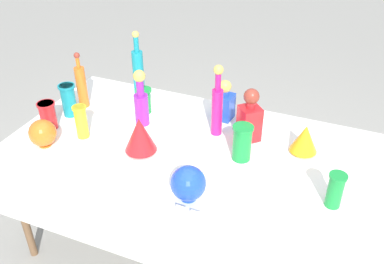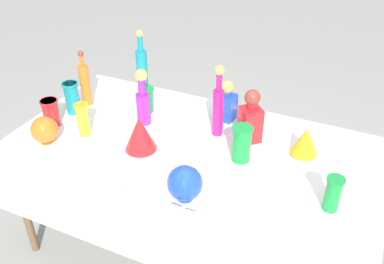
% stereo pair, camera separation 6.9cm
% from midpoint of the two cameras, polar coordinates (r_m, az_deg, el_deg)
% --- Properties ---
extents(ground_plane, '(40.00, 40.00, 0.00)m').
position_cam_midpoint_polar(ground_plane, '(2.78, 0.74, -14.96)').
color(ground_plane, gray).
extents(display_table, '(1.95, 1.06, 0.76)m').
position_cam_midpoint_polar(display_table, '(2.27, 0.46, -3.78)').
color(display_table, white).
rests_on(display_table, ground).
extents(tall_bottle_0, '(0.07, 0.07, 0.42)m').
position_cam_midpoint_polar(tall_bottle_0, '(2.74, -5.97, 8.44)').
color(tall_bottle_0, teal).
rests_on(tall_bottle_0, display_table).
extents(tall_bottle_1, '(0.06, 0.06, 0.41)m').
position_cam_midpoint_polar(tall_bottle_1, '(2.29, 4.38, 3.51)').
color(tall_bottle_1, '#C61972').
rests_on(tall_bottle_1, display_table).
extents(tall_bottle_2, '(0.06, 0.06, 0.35)m').
position_cam_midpoint_polar(tall_bottle_2, '(2.67, -13.34, 6.33)').
color(tall_bottle_2, orange).
rests_on(tall_bottle_2, display_table).
extents(tall_bottle_3, '(0.08, 0.08, 0.34)m').
position_cam_midpoint_polar(tall_bottle_3, '(2.41, -5.74, 4.22)').
color(tall_bottle_3, purple).
rests_on(tall_bottle_3, display_table).
extents(square_decanter_0, '(0.15, 0.15, 0.30)m').
position_cam_midpoint_polar(square_decanter_0, '(2.28, 8.67, 1.78)').
color(square_decanter_0, red).
rests_on(square_decanter_0, display_table).
extents(square_decanter_1, '(0.11, 0.11, 0.24)m').
position_cam_midpoint_polar(square_decanter_1, '(2.47, 5.41, 3.87)').
color(square_decanter_1, blue).
rests_on(square_decanter_1, display_table).
extents(slender_vase_0, '(0.11, 0.11, 0.19)m').
position_cam_midpoint_polar(slender_vase_0, '(2.14, 7.55, -1.44)').
color(slender_vase_0, '#198C38').
rests_on(slender_vase_0, display_table).
extents(slender_vase_1, '(0.08, 0.08, 0.17)m').
position_cam_midpoint_polar(slender_vase_1, '(1.96, 19.26, -7.66)').
color(slender_vase_1, '#198C38').
rests_on(slender_vase_1, display_table).
extents(slender_vase_2, '(0.10, 0.10, 0.15)m').
position_cam_midpoint_polar(slender_vase_2, '(2.56, -5.32, 4.43)').
color(slender_vase_2, '#198C38').
rests_on(slender_vase_2, display_table).
extents(slender_vase_3, '(0.10, 0.10, 0.19)m').
position_cam_midpoint_polar(slender_vase_3, '(2.61, -15.00, 4.54)').
color(slender_vase_3, teal).
rests_on(slender_vase_3, display_table).
extents(slender_vase_4, '(0.08, 0.08, 0.19)m').
position_cam_midpoint_polar(slender_vase_4, '(2.39, -13.55, 1.74)').
color(slender_vase_4, yellow).
rests_on(slender_vase_4, display_table).
extents(slender_vase_5, '(0.10, 0.10, 0.16)m').
position_cam_midpoint_polar(slender_vase_5, '(2.53, -17.58, 2.57)').
color(slender_vase_5, red).
rests_on(slender_vase_5, display_table).
extents(fluted_vase_0, '(0.17, 0.17, 0.20)m').
position_cam_midpoint_polar(fluted_vase_0, '(2.20, -6.07, -0.21)').
color(fluted_vase_0, red).
rests_on(fluted_vase_0, display_table).
extents(fluted_vase_1, '(0.14, 0.14, 0.16)m').
position_cam_midpoint_polar(fluted_vase_1, '(2.25, 15.73, -1.17)').
color(fluted_vase_1, orange).
rests_on(fluted_vase_1, display_table).
extents(round_bowl_0, '(0.14, 0.14, 0.15)m').
position_cam_midpoint_polar(round_bowl_0, '(2.39, -18.30, 0.25)').
color(round_bowl_0, orange).
rests_on(round_bowl_0, display_table).
extents(round_bowl_1, '(0.16, 0.16, 0.17)m').
position_cam_midpoint_polar(round_bowl_1, '(1.90, 0.09, -6.85)').
color(round_bowl_1, blue).
rests_on(round_bowl_1, display_table).
extents(price_tag_left, '(0.05, 0.02, 0.04)m').
position_cam_midpoint_polar(price_tag_left, '(1.85, 1.05, -11.07)').
color(price_tag_left, white).
rests_on(price_tag_left, display_table).
extents(price_tag_center, '(0.05, 0.02, 0.05)m').
position_cam_midpoint_polar(price_tag_center, '(1.87, -1.00, -10.41)').
color(price_tag_center, white).
rests_on(price_tag_center, display_table).
extents(price_tag_right, '(0.06, 0.02, 0.04)m').
position_cam_midpoint_polar(price_tag_right, '(1.98, -8.40, -8.00)').
color(price_tag_right, white).
rests_on(price_tag_right, display_table).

